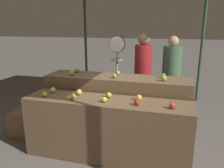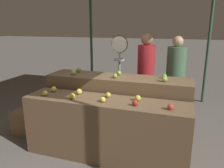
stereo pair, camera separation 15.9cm
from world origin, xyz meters
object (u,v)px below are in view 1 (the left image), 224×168
at_px(produce_scale, 117,60).
at_px(wooden_crate_side, 26,123).
at_px(person_customer_left, 171,70).
at_px(person_vendor_at_scale, 143,70).

height_order(produce_scale, wooden_crate_side, produce_scale).
bearing_deg(wooden_crate_side, person_customer_left, 37.06).
height_order(produce_scale, person_customer_left, produce_scale).
relative_size(person_vendor_at_scale, wooden_crate_side, 4.02).
bearing_deg(wooden_crate_side, produce_scale, 33.99).
xyz_separation_m(produce_scale, wooden_crate_side, (-1.40, -0.95, -1.04)).
bearing_deg(produce_scale, person_customer_left, 40.99).
bearing_deg(person_vendor_at_scale, person_customer_left, -165.39).
distance_m(person_vendor_at_scale, person_customer_left, 0.77).
xyz_separation_m(person_vendor_at_scale, person_customer_left, (0.55, 0.53, -0.06)).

